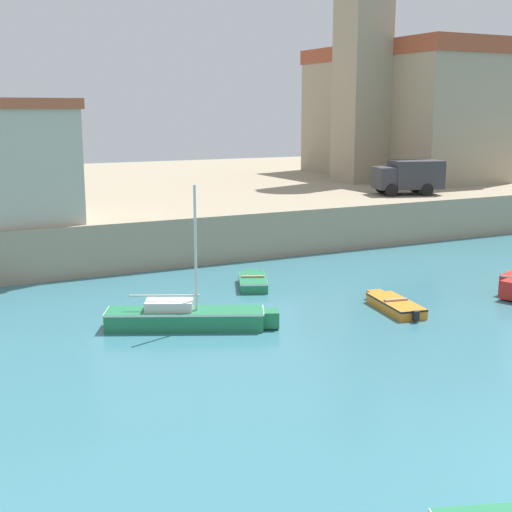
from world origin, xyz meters
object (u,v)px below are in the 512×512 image
Objects in this scene: church at (395,106)px; truck_on_quay at (408,176)px; dinghy_green_3 at (253,281)px; harbor_shed_mid_row at (15,160)px; dinghy_orange_5 at (394,304)px; sailboat_green_2 at (187,317)px.

church is 3.87× the size of truck_on_quay.
dinghy_green_3 is 0.51× the size of harbor_shed_mid_row.
dinghy_green_3 is at bearing -151.22° from truck_on_quay.
harbor_shed_mid_row is at bearing -161.30° from church.
truck_on_quay reaches higher than dinghy_green_3.
dinghy_orange_5 is at bearing -129.83° from truck_on_quay.
sailboat_green_2 is at bearing -73.86° from harbor_shed_mid_row.
church is at bearing 56.90° from truck_on_quay.
dinghy_green_3 is 0.87× the size of dinghy_orange_5.
dinghy_green_3 is (4.99, 4.57, -0.18)m from sailboat_green_2.
truck_on_quay is (24.38, -0.10, -1.78)m from harbor_shed_mid_row.
sailboat_green_2 reaches higher than truck_on_quay.
harbor_shed_mid_row is (-31.36, -10.61, -2.75)m from church.
sailboat_green_2 is at bearing -139.13° from church.
harbor_shed_mid_row is at bearing 129.63° from dinghy_orange_5.
harbor_shed_mid_row is at bearing 135.58° from dinghy_green_3.
sailboat_green_2 is 8.50m from dinghy_orange_5.
church is 13.56m from truck_on_quay.
church is 2.81× the size of harbor_shed_mid_row.
dinghy_green_3 is 0.18× the size of church.
dinghy_orange_5 is at bearing -127.12° from church.
dinghy_green_3 is at bearing 42.48° from sailboat_green_2.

